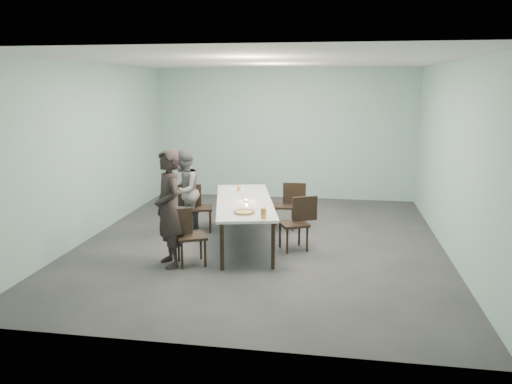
# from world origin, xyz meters

# --- Properties ---
(ground) EXTENTS (7.00, 7.00, 0.00)m
(ground) POSITION_xyz_m (0.00, 0.00, 0.00)
(ground) COLOR #333335
(ground) RESTS_ON ground
(room_shell) EXTENTS (6.02, 7.02, 3.01)m
(room_shell) POSITION_xyz_m (0.00, 0.00, 2.03)
(room_shell) COLOR #9AC2BC
(room_shell) RESTS_ON ground
(table) EXTENTS (1.45, 2.73, 0.75)m
(table) POSITION_xyz_m (-0.27, -0.11, 0.69)
(table) COLOR white
(table) RESTS_ON ground
(chair_near_left) EXTENTS (0.65, 0.56, 0.87)m
(chair_near_left) POSITION_xyz_m (-0.94, -1.24, 0.50)
(chair_near_left) COLOR black
(chair_near_left) RESTS_ON ground
(chair_far_left) EXTENTS (0.65, 0.51, 0.87)m
(chair_far_left) POSITION_xyz_m (-1.27, 0.47, 0.50)
(chair_far_left) COLOR black
(chair_far_left) RESTS_ON ground
(chair_near_right) EXTENTS (0.65, 0.56, 0.87)m
(chair_near_right) POSITION_xyz_m (0.64, -0.26, 0.50)
(chair_near_right) COLOR black
(chair_near_right) RESTS_ON ground
(chair_far_right) EXTENTS (0.62, 0.43, 0.87)m
(chair_far_right) POSITION_xyz_m (0.37, 0.89, 0.50)
(chair_far_right) COLOR black
(chair_far_right) RESTS_ON ground
(diner_near) EXTENTS (0.71, 0.75, 1.73)m
(diner_near) POSITION_xyz_m (-1.18, -1.29, 0.87)
(diner_near) COLOR black
(diner_near) RESTS_ON ground
(diner_far) EXTENTS (0.58, 0.74, 1.51)m
(diner_far) POSITION_xyz_m (-1.48, 0.40, 0.76)
(diner_far) COLOR slate
(diner_far) RESTS_ON ground
(pizza) EXTENTS (0.34, 0.34, 0.04)m
(pizza) POSITION_xyz_m (-0.12, -0.97, 0.77)
(pizza) COLOR white
(pizza) RESTS_ON table
(side_plate) EXTENTS (0.18, 0.18, 0.01)m
(side_plate) POSITION_xyz_m (-0.01, -0.57, 0.76)
(side_plate) COLOR white
(side_plate) RESTS_ON table
(beer_glass) EXTENTS (0.08, 0.08, 0.15)m
(beer_glass) POSITION_xyz_m (0.21, -1.20, 0.82)
(beer_glass) COLOR orange
(beer_glass) RESTS_ON table
(water_tumbler) EXTENTS (0.08, 0.08, 0.09)m
(water_tumbler) POSITION_xyz_m (0.20, -1.08, 0.80)
(water_tumbler) COLOR silver
(water_tumbler) RESTS_ON table
(tealight) EXTENTS (0.06, 0.06, 0.05)m
(tealight) POSITION_xyz_m (-0.22, -0.24, 0.77)
(tealight) COLOR silver
(tealight) RESTS_ON table
(amber_tumbler) EXTENTS (0.07, 0.07, 0.08)m
(amber_tumbler) POSITION_xyz_m (-0.51, 0.61, 0.79)
(amber_tumbler) COLOR orange
(amber_tumbler) RESTS_ON table
(menu) EXTENTS (0.34, 0.28, 0.01)m
(menu) POSITION_xyz_m (-0.59, 0.73, 0.75)
(menu) COLOR silver
(menu) RESTS_ON table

